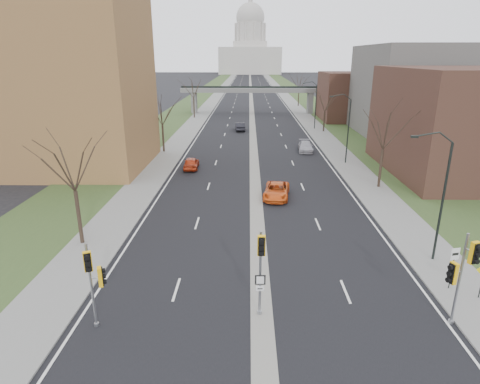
{
  "coord_description": "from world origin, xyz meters",
  "views": [
    {
      "loc": [
        -0.78,
        -18.58,
        13.14
      ],
      "look_at": [
        -1.38,
        9.61,
        3.59
      ],
      "focal_mm": 30.0,
      "sensor_mm": 36.0,
      "label": 1
    }
  ],
  "objects_px": {
    "signal_pole_right": "(462,269)",
    "signal_pole_left": "(94,275)",
    "speed_limit_sign": "(454,261)",
    "car_left_near": "(191,163)",
    "car_right_mid": "(305,147)",
    "signal_pole_median": "(261,260)",
    "car_left_far": "(240,127)",
    "car_right_near": "(277,191)"
  },
  "relations": [
    {
      "from": "car_left_near",
      "to": "speed_limit_sign",
      "type": "bearing_deg",
      "value": 123.18
    },
    {
      "from": "signal_pole_left",
      "to": "car_right_near",
      "type": "bearing_deg",
      "value": 40.64
    },
    {
      "from": "signal_pole_right",
      "to": "car_left_near",
      "type": "bearing_deg",
      "value": 100.93
    },
    {
      "from": "car_right_near",
      "to": "car_left_near",
      "type": "bearing_deg",
      "value": 140.94
    },
    {
      "from": "signal_pole_right",
      "to": "signal_pole_median",
      "type": "bearing_deg",
      "value": 157.5
    },
    {
      "from": "speed_limit_sign",
      "to": "car_left_near",
      "type": "distance_m",
      "value": 32.78
    },
    {
      "from": "signal_pole_left",
      "to": "car_right_near",
      "type": "height_order",
      "value": "signal_pole_left"
    },
    {
      "from": "signal_pole_right",
      "to": "car_right_mid",
      "type": "bearing_deg",
      "value": 73.88
    },
    {
      "from": "speed_limit_sign",
      "to": "car_left_near",
      "type": "height_order",
      "value": "speed_limit_sign"
    },
    {
      "from": "car_left_far",
      "to": "car_right_mid",
      "type": "bearing_deg",
      "value": 114.57
    },
    {
      "from": "signal_pole_right",
      "to": "car_right_mid",
      "type": "relative_size",
      "value": 1.03
    },
    {
      "from": "car_left_near",
      "to": "car_right_mid",
      "type": "xyz_separation_m",
      "value": [
        15.33,
        9.86,
        -0.02
      ]
    },
    {
      "from": "signal_pole_median",
      "to": "car_left_far",
      "type": "relative_size",
      "value": 1.05
    },
    {
      "from": "speed_limit_sign",
      "to": "car_right_near",
      "type": "height_order",
      "value": "speed_limit_sign"
    },
    {
      "from": "speed_limit_sign",
      "to": "car_left_far",
      "type": "bearing_deg",
      "value": 90.21
    },
    {
      "from": "signal_pole_median",
      "to": "signal_pole_right",
      "type": "bearing_deg",
      "value": -5.25
    },
    {
      "from": "signal_pole_right",
      "to": "car_left_near",
      "type": "height_order",
      "value": "signal_pole_right"
    },
    {
      "from": "car_left_far",
      "to": "car_right_mid",
      "type": "height_order",
      "value": "car_left_far"
    },
    {
      "from": "signal_pole_right",
      "to": "signal_pole_left",
      "type": "bearing_deg",
      "value": 162.27
    },
    {
      "from": "signal_pole_left",
      "to": "car_left_near",
      "type": "height_order",
      "value": "signal_pole_left"
    },
    {
      "from": "car_left_far",
      "to": "signal_pole_left",
      "type": "bearing_deg",
      "value": 78.64
    },
    {
      "from": "signal_pole_median",
      "to": "car_left_far",
      "type": "distance_m",
      "value": 56.66
    },
    {
      "from": "signal_pole_right",
      "to": "car_left_far",
      "type": "xyz_separation_m",
      "value": [
        -12.06,
        57.12,
        -2.58
      ]
    },
    {
      "from": "signal_pole_left",
      "to": "car_right_mid",
      "type": "bearing_deg",
      "value": 46.39
    },
    {
      "from": "signal_pole_left",
      "to": "signal_pole_right",
      "type": "height_order",
      "value": "signal_pole_right"
    },
    {
      "from": "car_left_near",
      "to": "signal_pole_right",
      "type": "bearing_deg",
      "value": 117.94
    },
    {
      "from": "signal_pole_median",
      "to": "car_left_near",
      "type": "relative_size",
      "value": 1.13
    },
    {
      "from": "signal_pole_left",
      "to": "speed_limit_sign",
      "type": "bearing_deg",
      "value": -10.97
    },
    {
      "from": "signal_pole_left",
      "to": "car_left_far",
      "type": "xyz_separation_m",
      "value": [
        5.91,
        57.58,
        -2.29
      ]
    },
    {
      "from": "speed_limit_sign",
      "to": "signal_pole_median",
      "type": "bearing_deg",
      "value": -179.74
    },
    {
      "from": "speed_limit_sign",
      "to": "car_left_far",
      "type": "height_order",
      "value": "speed_limit_sign"
    },
    {
      "from": "speed_limit_sign",
      "to": "car_right_mid",
      "type": "relative_size",
      "value": 0.53
    },
    {
      "from": "signal_pole_left",
      "to": "car_right_near",
      "type": "relative_size",
      "value": 0.92
    },
    {
      "from": "signal_pole_left",
      "to": "signal_pole_median",
      "type": "bearing_deg",
      "value": -15.1
    },
    {
      "from": "speed_limit_sign",
      "to": "car_right_mid",
      "type": "xyz_separation_m",
      "value": [
        -3.62,
        36.57,
        -1.21
      ]
    },
    {
      "from": "car_left_near",
      "to": "car_right_mid",
      "type": "distance_m",
      "value": 18.23
    },
    {
      "from": "signal_pole_median",
      "to": "speed_limit_sign",
      "type": "height_order",
      "value": "signal_pole_median"
    },
    {
      "from": "signal_pole_left",
      "to": "signal_pole_median",
      "type": "height_order",
      "value": "signal_pole_median"
    },
    {
      "from": "signal_pole_median",
      "to": "car_left_near",
      "type": "height_order",
      "value": "signal_pole_median"
    },
    {
      "from": "signal_pole_right",
      "to": "car_right_mid",
      "type": "xyz_separation_m",
      "value": [
        -2.15,
        39.99,
        -2.63
      ]
    },
    {
      "from": "signal_pole_left",
      "to": "speed_limit_sign",
      "type": "relative_size",
      "value": 1.77
    },
    {
      "from": "car_left_near",
      "to": "car_left_far",
      "type": "height_order",
      "value": "car_left_far"
    }
  ]
}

